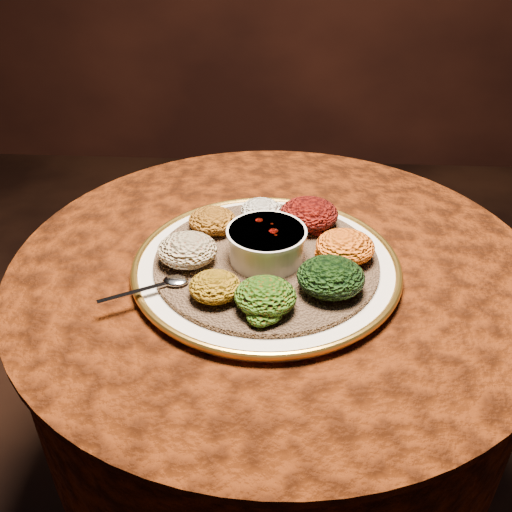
{
  "coord_description": "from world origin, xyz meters",
  "views": [
    {
      "loc": [
        0.01,
        -0.85,
        1.32
      ],
      "look_at": [
        -0.03,
        -0.03,
        0.76
      ],
      "focal_mm": 40.0,
      "sensor_mm": 36.0,
      "label": 1
    }
  ],
  "objects": [
    {
      "name": "table",
      "position": [
        0.0,
        0.0,
        0.55
      ],
      "size": [
        0.96,
        0.96,
        0.73
      ],
      "color": "black",
      "rests_on": "ground"
    },
    {
      "name": "platter",
      "position": [
        -0.02,
        -0.04,
        0.75
      ],
      "size": [
        0.51,
        0.51,
        0.02
      ],
      "rotation": [
        0.0,
        0.0,
        -0.16
      ],
      "color": "silver",
      "rests_on": "table"
    },
    {
      "name": "injera",
      "position": [
        -0.02,
        -0.04,
        0.76
      ],
      "size": [
        0.49,
        0.49,
        0.01
      ],
      "primitive_type": "cylinder",
      "rotation": [
        0.0,
        0.0,
        -0.31
      ],
      "color": "brown",
      "rests_on": "platter"
    },
    {
      "name": "stew_bowl",
      "position": [
        -0.02,
        -0.04,
        0.8
      ],
      "size": [
        0.14,
        0.14,
        0.06
      ],
      "color": "silver",
      "rests_on": "injera"
    },
    {
      "name": "spoon",
      "position": [
        -0.17,
        -0.12,
        0.77
      ],
      "size": [
        0.14,
        0.08,
        0.01
      ],
      "rotation": [
        0.0,
        0.0,
        -2.63
      ],
      "color": "silver",
      "rests_on": "injera"
    },
    {
      "name": "portion_ayib",
      "position": [
        -0.03,
        0.1,
        0.78
      ],
      "size": [
        0.08,
        0.08,
        0.04
      ],
      "primitive_type": "ellipsoid",
      "color": "silver",
      "rests_on": "injera"
    },
    {
      "name": "portion_kitfo",
      "position": [
        0.06,
        0.07,
        0.79
      ],
      "size": [
        0.11,
        0.1,
        0.05
      ],
      "primitive_type": "ellipsoid",
      "color": "black",
      "rests_on": "injera"
    },
    {
      "name": "portion_tikil",
      "position": [
        0.12,
        -0.03,
        0.79
      ],
      "size": [
        0.1,
        0.1,
        0.05
      ],
      "primitive_type": "ellipsoid",
      "color": "#A5630D",
      "rests_on": "injera"
    },
    {
      "name": "portion_gomen",
      "position": [
        0.09,
        -0.12,
        0.79
      ],
      "size": [
        0.11,
        0.1,
        0.05
      ],
      "primitive_type": "ellipsoid",
      "color": "black",
      "rests_on": "injera"
    },
    {
      "name": "portion_mixveg",
      "position": [
        -0.01,
        -0.17,
        0.79
      ],
      "size": [
        0.1,
        0.09,
        0.05
      ],
      "primitive_type": "ellipsoid",
      "color": "#8D3B09",
      "rests_on": "injera"
    },
    {
      "name": "portion_kik",
      "position": [
        -0.09,
        -0.15,
        0.78
      ],
      "size": [
        0.08,
        0.08,
        0.04
      ],
      "primitive_type": "ellipsoid",
      "color": "#99660D",
      "rests_on": "injera"
    },
    {
      "name": "portion_timatim",
      "position": [
        -0.15,
        -0.06,
        0.79
      ],
      "size": [
        0.1,
        0.1,
        0.05
      ],
      "primitive_type": "ellipsoid",
      "color": "maroon",
      "rests_on": "injera"
    },
    {
      "name": "portion_shiro",
      "position": [
        -0.12,
        0.05,
        0.78
      ],
      "size": [
        0.09,
        0.08,
        0.04
      ],
      "primitive_type": "ellipsoid",
      "color": "#925111",
      "rests_on": "injera"
    }
  ]
}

